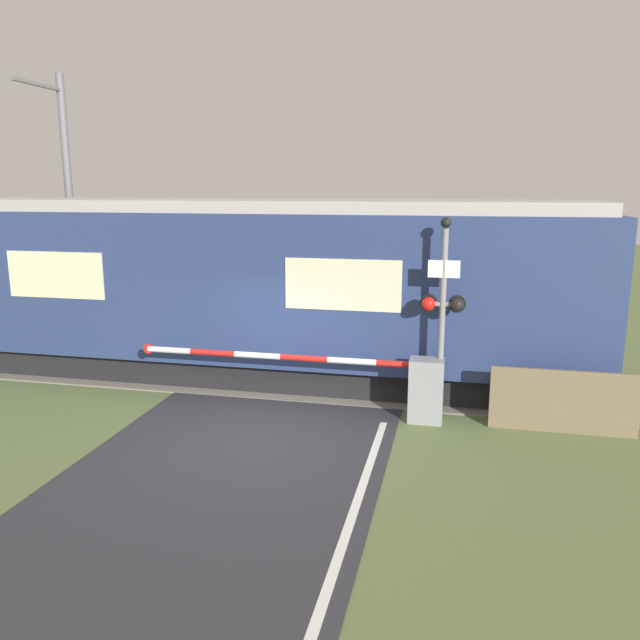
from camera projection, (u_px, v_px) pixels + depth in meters
The scene contains 7 objects.
ground_plane at pixel (255, 435), 10.49m from camera, with size 80.00×80.00×0.00m, color #5B6B3D.
track_bed at pixel (304, 377), 13.66m from camera, with size 36.00×3.20×0.13m.
train at pixel (97, 282), 14.31m from camera, with size 21.87×2.98×3.84m.
crossing_barrier at pixel (399, 384), 11.10m from camera, with size 5.74×0.44×1.14m.
signal_post at pixel (442, 308), 10.79m from camera, with size 0.79×0.26×3.60m.
catenary_pole at pixel (69, 205), 16.54m from camera, with size 0.20×1.90×6.94m.
roadside_fence at pixel (563, 402), 10.50m from camera, with size 2.41×0.06×1.10m.
Camera 1 is at (3.23, -9.38, 4.09)m, focal length 35.00 mm.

